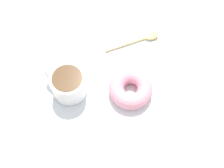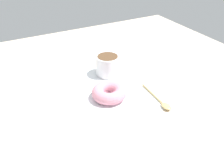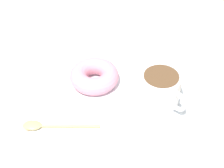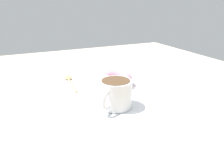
# 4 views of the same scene
# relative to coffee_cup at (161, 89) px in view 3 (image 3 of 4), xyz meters

# --- Properties ---
(ground_plane) EXTENTS (1.20, 1.20, 0.02)m
(ground_plane) POSITION_rel_coffee_cup_xyz_m (0.02, 0.12, -0.05)
(ground_plane) COLOR beige
(napkin) EXTENTS (0.32, 0.32, 0.00)m
(napkin) POSITION_rel_coffee_cup_xyz_m (0.03, 0.10, -0.04)
(napkin) COLOR white
(napkin) RESTS_ON ground_plane
(coffee_cup) EXTENTS (0.10, 0.09, 0.07)m
(coffee_cup) POSITION_rel_coffee_cup_xyz_m (0.00, 0.00, 0.00)
(coffee_cup) COLOR white
(coffee_cup) RESTS_ON napkin
(donut) EXTENTS (0.10, 0.10, 0.04)m
(donut) POSITION_rel_coffee_cup_xyz_m (0.06, 0.13, -0.02)
(donut) COLOR pink
(donut) RESTS_ON napkin
(spoon) EXTENTS (0.03, 0.15, 0.01)m
(spoon) POSITION_rel_coffee_cup_xyz_m (-0.06, 0.23, -0.03)
(spoon) COLOR #D8B772
(spoon) RESTS_ON napkin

